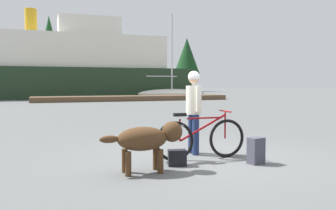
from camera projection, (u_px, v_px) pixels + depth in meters
name	position (u px, v px, depth m)	size (l,w,h in m)	color
ground_plane	(204.00, 158.00, 6.84)	(160.00, 160.00, 0.00)	#595B5B
bicycle	(201.00, 138.00, 6.67)	(1.86, 0.44, 0.93)	black
person_cyclist	(194.00, 104.00, 7.14)	(0.32, 0.53, 1.72)	navy
dog	(148.00, 139.00, 5.69)	(1.39, 0.46, 0.83)	#472D19
backpack	(256.00, 151.00, 6.32)	(0.28, 0.20, 0.48)	#3F3F4C
handbag_pannier	(177.00, 158.00, 6.17)	(0.32, 0.18, 0.29)	black
dock_pier	(133.00, 98.00, 29.02)	(16.11, 2.49, 0.40)	brown
ferry_boat	(65.00, 68.00, 34.35)	(24.50, 7.01, 8.51)	#1E331E
sailboat_moored	(172.00, 93.00, 33.15)	(6.69, 1.87, 7.99)	silver
pine_tree_center	(49.00, 44.00, 49.75)	(3.73, 3.73, 11.07)	#4C331E
pine_tree_far_right	(187.00, 56.00, 59.13)	(4.38, 4.38, 9.10)	#4C331E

